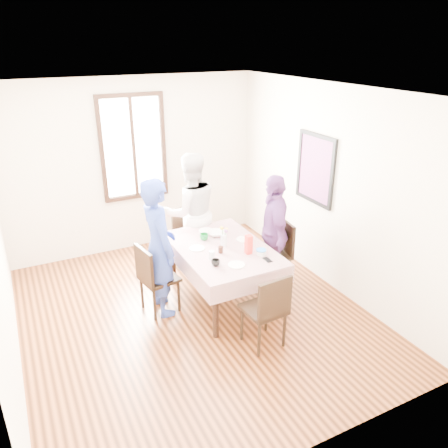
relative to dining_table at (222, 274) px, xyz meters
The scene contains 31 objects.
ground 0.63m from the dining_table, 162.99° to the right, with size 4.50×4.50×0.00m, color #321607.
back_wall 2.37m from the dining_table, 102.86° to the left, with size 4.00×4.00×0.00m, color #F1E4C8.
right_wall 1.81m from the dining_table, ahead, with size 4.50×4.50×0.00m, color #F1E4C8.
window_frame 2.49m from the dining_table, 102.98° to the left, with size 1.02×0.06×1.62m, color black.
window_pane 2.50m from the dining_table, 102.92° to the left, with size 0.90×0.02×1.50m, color white.
art_poster 1.91m from the dining_table, ahead, with size 0.04×0.76×0.96m, color red.
dining_table is the anchor object (origin of this frame).
tablecloth 0.38m from the dining_table, behind, with size 1.09×1.60×0.01m, color #4E0510.
chair_left 0.82m from the dining_table, behind, with size 0.42×0.42×0.91m, color black.
chair_right 0.81m from the dining_table, ahead, with size 0.42×0.42×0.91m, color black.
chair_far 1.02m from the dining_table, 90.00° to the left, with size 0.42×0.42×0.91m, color black.
chair_near 1.02m from the dining_table, 90.00° to the right, with size 0.42×0.42×0.91m, color black.
person_left 0.94m from the dining_table, 169.95° to the left, with size 0.64×0.42×1.74m, color #283B94.
person_far 1.12m from the dining_table, 90.00° to the left, with size 0.85×0.67×1.76m, color silver.
person_right 0.89m from the dining_table, ahead, with size 0.94×0.39×1.60m, color #68367A.
mug_black 0.65m from the dining_table, 125.44° to the right, with size 0.10×0.10×0.08m, color black.
mug_flag 0.54m from the dining_table, 17.66° to the right, with size 0.09×0.09×0.08m, color red.
mug_green 0.54m from the dining_table, 110.62° to the left, with size 0.11×0.11×0.09m, color #0C7226.
serving_bowl 0.55m from the dining_table, 74.85° to the left, with size 0.23×0.23×0.06m, color white.
juice_carton 0.62m from the dining_table, 54.30° to the right, with size 0.08×0.08×0.24m, color red.
butter_tub 0.66m from the dining_table, 50.05° to the right, with size 0.12×0.12×0.06m, color white.
jam_jar 0.46m from the dining_table, 123.55° to the right, with size 0.06×0.06×0.09m, color black.
drinking_glass 0.56m from the dining_table, 137.84° to the right, with size 0.07×0.07×0.11m, color silver.
smartphone 0.75m from the dining_table, 59.41° to the right, with size 0.07×0.13×0.01m, color black.
flower_vase 0.47m from the dining_table, 34.65° to the left, with size 0.08×0.08×0.16m, color silver.
plate_left 0.51m from the dining_table, 160.45° to the left, with size 0.20×0.20×0.01m, color white.
plate_right 0.53m from the dining_table, 11.77° to the left, with size 0.20×0.20×0.01m, color white.
plate_far 0.68m from the dining_table, 87.47° to the left, with size 0.20×0.20×0.01m, color white.
plate_near 0.64m from the dining_table, 97.35° to the right, with size 0.20×0.20×0.01m, color white.
butter_lid 0.69m from the dining_table, 50.05° to the right, with size 0.12×0.12×0.01m, color blue.
flower_bunch 0.60m from the dining_table, 34.65° to the left, with size 0.09×0.09×0.10m, color yellow, non-canonical shape.
Camera 1 is at (-1.74, -4.32, 3.21)m, focal length 35.30 mm.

